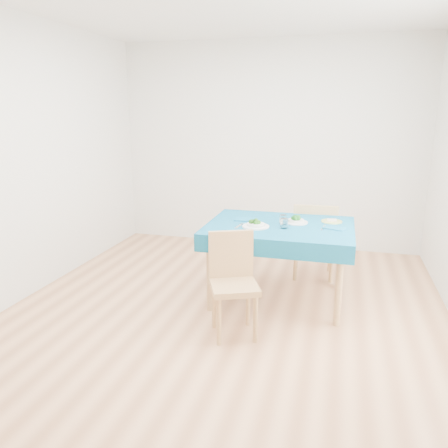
% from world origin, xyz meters
% --- Properties ---
extents(room_shell, '(4.02, 4.52, 2.73)m').
position_xyz_m(room_shell, '(0.00, 0.00, 1.35)').
color(room_shell, '#A56D45').
rests_on(room_shell, ground).
extents(table, '(1.36, 1.04, 0.76)m').
position_xyz_m(table, '(0.43, 0.45, 0.38)').
color(table, navy).
rests_on(table, ground).
extents(chair_near, '(0.51, 0.52, 0.93)m').
position_xyz_m(chair_near, '(0.18, -0.35, 0.47)').
color(chair_near, '#A57D4D').
rests_on(chair_near, ground).
extents(chair_far, '(0.50, 0.54, 1.15)m').
position_xyz_m(chair_far, '(0.71, 1.19, 0.58)').
color(chair_far, '#A57D4D').
rests_on(chair_far, ground).
extents(bowl_near, '(0.25, 0.25, 0.08)m').
position_xyz_m(bowl_near, '(0.22, 0.31, 0.80)').
color(bowl_near, white).
rests_on(bowl_near, table).
extents(bowl_far, '(0.23, 0.23, 0.07)m').
position_xyz_m(bowl_far, '(0.57, 0.56, 0.79)').
color(bowl_far, white).
rests_on(bowl_far, table).
extents(fork_near, '(0.05, 0.18, 0.00)m').
position_xyz_m(fork_near, '(0.06, 0.29, 0.76)').
color(fork_near, silver).
rests_on(fork_near, table).
extents(knife_near, '(0.06, 0.20, 0.00)m').
position_xyz_m(knife_near, '(0.27, 0.34, 0.76)').
color(knife_near, silver).
rests_on(knife_near, table).
extents(fork_far, '(0.08, 0.20, 0.00)m').
position_xyz_m(fork_far, '(0.51, 0.56, 0.76)').
color(fork_far, silver).
rests_on(fork_far, table).
extents(knife_far, '(0.04, 0.20, 0.00)m').
position_xyz_m(knife_far, '(0.83, 0.45, 0.76)').
color(knife_far, silver).
rests_on(knife_far, table).
extents(napkin_near, '(0.22, 0.16, 0.01)m').
position_xyz_m(napkin_near, '(0.07, 0.54, 0.76)').
color(napkin_near, '#0E567A').
rests_on(napkin_near, table).
extents(napkin_far, '(0.22, 0.18, 0.01)m').
position_xyz_m(napkin_far, '(0.93, 0.44, 0.76)').
color(napkin_far, '#0E567A').
rests_on(napkin_far, table).
extents(tumbler_center, '(0.07, 0.07, 0.09)m').
position_xyz_m(tumbler_center, '(0.45, 0.49, 0.80)').
color(tumbler_center, white).
rests_on(tumbler_center, table).
extents(tumbler_side, '(0.07, 0.07, 0.09)m').
position_xyz_m(tumbler_side, '(0.48, 0.34, 0.80)').
color(tumbler_side, white).
rests_on(tumbler_side, table).
extents(side_plate, '(0.20, 0.20, 0.01)m').
position_xyz_m(side_plate, '(0.90, 0.69, 0.76)').
color(side_plate, '#AFBD5C').
rests_on(side_plate, table).
extents(bread_slice, '(0.09, 0.09, 0.01)m').
position_xyz_m(bread_slice, '(0.90, 0.69, 0.77)').
color(bread_slice, beige).
rests_on(bread_slice, side_plate).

